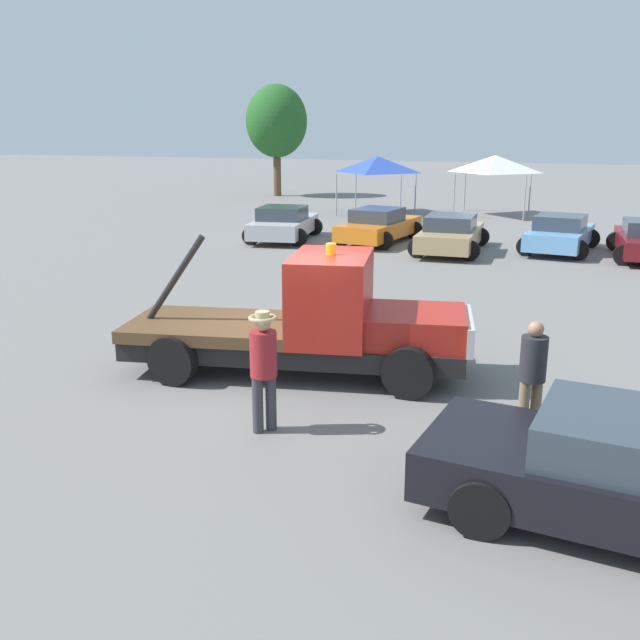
{
  "coord_description": "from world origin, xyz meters",
  "views": [
    {
      "loc": [
        4.67,
        -11.47,
        4.39
      ],
      "look_at": [
        0.5,
        0.0,
        1.05
      ],
      "focal_mm": 40.0,
      "sensor_mm": 36.0,
      "label": 1
    }
  ],
  "objects_px": {
    "parked_car_skyblue": "(560,234)",
    "tree_left": "(276,122)",
    "parked_car_silver": "(284,224)",
    "canopy_tent_blue": "(377,164)",
    "person_near_truck": "(533,370)",
    "person_at_hood": "(263,362)",
    "canopy_tent_white": "(495,164)",
    "tow_truck": "(315,324)",
    "parked_car_orange": "(379,226)",
    "parked_car_tan": "(451,234)"
  },
  "relations": [
    {
      "from": "tree_left",
      "to": "tow_truck",
      "type": "bearing_deg",
      "value": -65.59
    },
    {
      "from": "parked_car_orange",
      "to": "parked_car_skyblue",
      "type": "relative_size",
      "value": 1.07
    },
    {
      "from": "parked_car_tan",
      "to": "canopy_tent_blue",
      "type": "distance_m",
      "value": 11.92
    },
    {
      "from": "person_at_hood",
      "to": "parked_car_tan",
      "type": "relative_size",
      "value": 0.39
    },
    {
      "from": "canopy_tent_white",
      "to": "tree_left",
      "type": "distance_m",
      "value": 15.64
    },
    {
      "from": "tow_truck",
      "to": "person_near_truck",
      "type": "relative_size",
      "value": 3.75
    },
    {
      "from": "parked_car_skyblue",
      "to": "canopy_tent_blue",
      "type": "height_order",
      "value": "canopy_tent_blue"
    },
    {
      "from": "tow_truck",
      "to": "canopy_tent_blue",
      "type": "distance_m",
      "value": 24.9
    },
    {
      "from": "parked_car_tan",
      "to": "tree_left",
      "type": "bearing_deg",
      "value": 37.61
    },
    {
      "from": "person_at_hood",
      "to": "parked_car_skyblue",
      "type": "distance_m",
      "value": 18.19
    },
    {
      "from": "canopy_tent_white",
      "to": "person_near_truck",
      "type": "bearing_deg",
      "value": -82.04
    },
    {
      "from": "canopy_tent_blue",
      "to": "tree_left",
      "type": "bearing_deg",
      "value": 140.68
    },
    {
      "from": "person_near_truck",
      "to": "canopy_tent_white",
      "type": "distance_m",
      "value": 27.0
    },
    {
      "from": "parked_car_silver",
      "to": "canopy_tent_blue",
      "type": "xyz_separation_m",
      "value": [
        1.07,
        9.82,
        1.83
      ]
    },
    {
      "from": "parked_car_silver",
      "to": "parked_car_orange",
      "type": "relative_size",
      "value": 0.96
    },
    {
      "from": "parked_car_tan",
      "to": "parked_car_skyblue",
      "type": "height_order",
      "value": "same"
    },
    {
      "from": "tow_truck",
      "to": "canopy_tent_white",
      "type": "xyz_separation_m",
      "value": [
        0.13,
        25.31,
        1.61
      ]
    },
    {
      "from": "person_near_truck",
      "to": "canopy_tent_blue",
      "type": "height_order",
      "value": "canopy_tent_blue"
    },
    {
      "from": "tow_truck",
      "to": "parked_car_orange",
      "type": "distance_m",
      "value": 15.35
    },
    {
      "from": "parked_car_silver",
      "to": "parked_car_tan",
      "type": "relative_size",
      "value": 0.97
    },
    {
      "from": "parked_car_silver",
      "to": "canopy_tent_white",
      "type": "relative_size",
      "value": 1.35
    },
    {
      "from": "person_at_hood",
      "to": "canopy_tent_white",
      "type": "bearing_deg",
      "value": -49.66
    },
    {
      "from": "parked_car_tan",
      "to": "parked_car_skyblue",
      "type": "bearing_deg",
      "value": -71.37
    },
    {
      "from": "parked_car_silver",
      "to": "parked_car_orange",
      "type": "height_order",
      "value": "same"
    },
    {
      "from": "person_at_hood",
      "to": "parked_car_skyblue",
      "type": "relative_size",
      "value": 0.41
    },
    {
      "from": "parked_car_skyblue",
      "to": "canopy_tent_blue",
      "type": "bearing_deg",
      "value": 53.58
    },
    {
      "from": "parked_car_silver",
      "to": "tree_left",
      "type": "bearing_deg",
      "value": 15.37
    },
    {
      "from": "person_at_hood",
      "to": "parked_car_orange",
      "type": "height_order",
      "value": "person_at_hood"
    },
    {
      "from": "tow_truck",
      "to": "canopy_tent_blue",
      "type": "relative_size",
      "value": 1.91
    },
    {
      "from": "canopy_tent_white",
      "to": "person_at_hood",
      "type": "bearing_deg",
      "value": -89.9
    },
    {
      "from": "canopy_tent_blue",
      "to": "canopy_tent_white",
      "type": "bearing_deg",
      "value": 10.78
    },
    {
      "from": "person_near_truck",
      "to": "canopy_tent_blue",
      "type": "relative_size",
      "value": 0.51
    },
    {
      "from": "parked_car_skyblue",
      "to": "tree_left",
      "type": "relative_size",
      "value": 0.65
    },
    {
      "from": "parked_car_tan",
      "to": "canopy_tent_blue",
      "type": "height_order",
      "value": "canopy_tent_blue"
    },
    {
      "from": "parked_car_skyblue",
      "to": "tree_left",
      "type": "bearing_deg",
      "value": 55.76
    },
    {
      "from": "person_at_hood",
      "to": "parked_car_tan",
      "type": "bearing_deg",
      "value": -49.24
    },
    {
      "from": "person_near_truck",
      "to": "person_at_hood",
      "type": "bearing_deg",
      "value": -110.27
    },
    {
      "from": "tow_truck",
      "to": "tree_left",
      "type": "height_order",
      "value": "tree_left"
    },
    {
      "from": "parked_car_orange",
      "to": "person_at_hood",
      "type": "bearing_deg",
      "value": -162.02
    },
    {
      "from": "parked_car_skyblue",
      "to": "person_near_truck",
      "type": "bearing_deg",
      "value": -171.83
    },
    {
      "from": "canopy_tent_blue",
      "to": "person_at_hood",
      "type": "bearing_deg",
      "value": -77.86
    },
    {
      "from": "person_near_truck",
      "to": "parked_car_silver",
      "type": "distance_m",
      "value": 18.97
    },
    {
      "from": "tow_truck",
      "to": "person_near_truck",
      "type": "height_order",
      "value": "tow_truck"
    },
    {
      "from": "tow_truck",
      "to": "parked_car_orange",
      "type": "xyz_separation_m",
      "value": [
        -2.95,
        15.06,
        -0.29
      ]
    },
    {
      "from": "parked_car_silver",
      "to": "parked_car_skyblue",
      "type": "distance_m",
      "value": 10.4
    },
    {
      "from": "parked_car_silver",
      "to": "parked_car_orange",
      "type": "xyz_separation_m",
      "value": [
        3.71,
        0.67,
        -0.0
      ]
    },
    {
      "from": "tree_left",
      "to": "person_at_hood",
      "type": "bearing_deg",
      "value": -67.02
    },
    {
      "from": "person_near_truck",
      "to": "canopy_tent_white",
      "type": "bearing_deg",
      "value": 149.31
    },
    {
      "from": "person_at_hood",
      "to": "parked_car_skyblue",
      "type": "xyz_separation_m",
      "value": [
        3.53,
        17.84,
        -0.44
      ]
    },
    {
      "from": "person_at_hood",
      "to": "parked_car_orange",
      "type": "distance_m",
      "value": 17.96
    }
  ]
}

